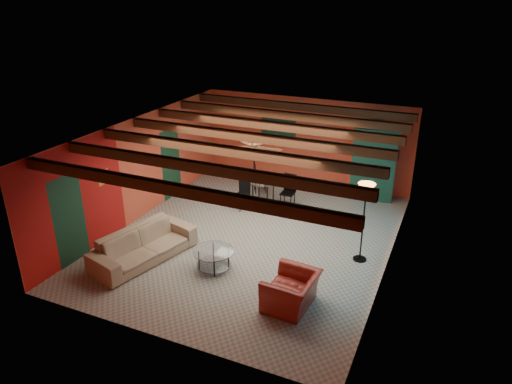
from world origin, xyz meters
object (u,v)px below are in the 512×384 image
at_px(sofa, 144,245).
at_px(potted_plant, 379,122).
at_px(coffee_table, 214,259).
at_px(dining_table, 263,187).
at_px(armchair, 291,291).
at_px(armoire, 375,164).
at_px(floor_lamp, 363,223).
at_px(vase, 263,168).

relative_size(sofa, potted_plant, 5.65).
bearing_deg(potted_plant, coffee_table, -114.21).
bearing_deg(dining_table, coffee_table, -83.78).
distance_m(armchair, coffee_table, 2.08).
height_order(armchair, coffee_table, armchair).
height_order(sofa, armoire, armoire).
xyz_separation_m(coffee_table, potted_plant, (2.40, 5.34, 2.04)).
xyz_separation_m(sofa, potted_plant, (4.04, 5.61, 1.92)).
bearing_deg(floor_lamp, sofa, -156.58).
bearing_deg(armchair, dining_table, -146.91).
distance_m(potted_plant, vase, 3.47).
bearing_deg(floor_lamp, dining_table, 148.01).
xyz_separation_m(coffee_table, armoire, (2.40, 5.34, 0.80)).
xyz_separation_m(sofa, armchair, (3.64, -0.30, -0.02)).
bearing_deg(vase, floor_lamp, -31.99).
height_order(sofa, vase, vase).
bearing_deg(armchair, armoire, 179.89).
xyz_separation_m(armchair, floor_lamp, (0.85, 2.25, 0.60)).
bearing_deg(dining_table, potted_plant, 30.18).
distance_m(coffee_table, potted_plant, 6.20).
relative_size(dining_table, vase, 8.99).
distance_m(sofa, armchair, 3.65).
distance_m(sofa, dining_table, 4.16).
xyz_separation_m(sofa, armoire, (4.04, 5.61, 0.67)).
bearing_deg(coffee_table, potted_plant, 65.79).
xyz_separation_m(sofa, dining_table, (1.23, 3.98, 0.11)).
relative_size(sofa, armoire, 1.19).
height_order(coffee_table, dining_table, dining_table).
relative_size(coffee_table, armoire, 0.44).
bearing_deg(floor_lamp, armchair, -110.69).
bearing_deg(armoire, coffee_table, -120.50).
bearing_deg(dining_table, vase, 0.00).
relative_size(armoire, potted_plant, 4.75).
height_order(sofa, floor_lamp, floor_lamp).
bearing_deg(dining_table, sofa, -107.25).
relative_size(armchair, dining_table, 0.58).
bearing_deg(dining_table, armoire, 30.18).
xyz_separation_m(coffee_table, dining_table, (-0.40, 3.71, 0.24)).
xyz_separation_m(coffee_table, vase, (-0.40, 3.71, 0.81)).
relative_size(armoire, vase, 10.22).
xyz_separation_m(armchair, armoire, (0.40, 5.91, 0.69)).
distance_m(floor_lamp, potted_plant, 3.92).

